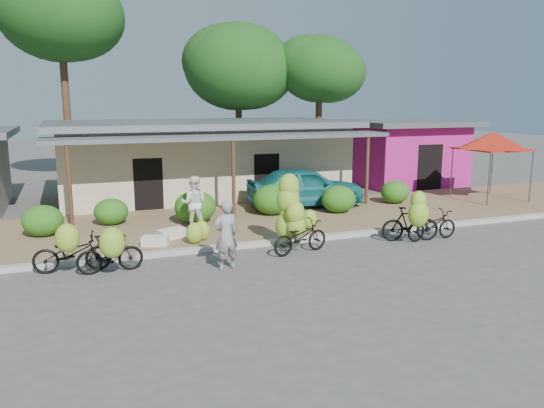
% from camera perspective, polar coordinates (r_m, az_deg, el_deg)
% --- Properties ---
extents(ground, '(100.00, 100.00, 0.00)m').
position_cam_1_polar(ground, '(14.10, 3.21, -6.40)').
color(ground, '#4C4947').
rests_on(ground, ground).
extents(sidewalk, '(60.00, 6.00, 0.12)m').
position_cam_1_polar(sidewalk, '(18.60, -3.11, -1.92)').
color(sidewalk, olive).
rests_on(sidewalk, ground).
extents(curb, '(60.00, 0.25, 0.15)m').
position_cam_1_polar(curb, '(15.85, 0.24, -4.13)').
color(curb, '#A8A399').
rests_on(curb, ground).
extents(shop_main, '(13.00, 8.50, 3.35)m').
position_cam_1_polar(shop_main, '(23.97, -7.55, 4.94)').
color(shop_main, beige).
rests_on(shop_main, ground).
extents(shop_pink, '(6.00, 6.00, 3.25)m').
position_cam_1_polar(shop_pink, '(28.36, 13.61, 5.55)').
color(shop_pink, '#BB1C87').
rests_on(shop_pink, ground).
extents(tree_far_center, '(5.83, 5.76, 10.65)m').
position_cam_1_polar(tree_far_center, '(28.68, -22.29, 18.69)').
color(tree_far_center, '#543521').
rests_on(tree_far_center, ground).
extents(tree_center_right, '(6.01, 5.96, 8.46)m').
position_cam_1_polar(tree_center_right, '(30.26, -4.08, 14.70)').
color(tree_center_right, '#543521').
rests_on(tree_center_right, ground).
extents(tree_near_right, '(4.66, 4.50, 7.76)m').
position_cam_1_polar(tree_near_right, '(29.84, 4.70, 14.44)').
color(tree_near_right, '#543521').
rests_on(tree_near_right, ground).
extents(hedge_0, '(1.23, 1.11, 0.96)m').
position_cam_1_polar(hedge_0, '(17.76, -23.44, -1.65)').
color(hedge_0, '#236216').
rests_on(hedge_0, sidewalk).
extents(hedge_1, '(1.14, 1.02, 0.89)m').
position_cam_1_polar(hedge_1, '(18.61, -16.92, -0.79)').
color(hedge_1, '#236216').
rests_on(hedge_1, sidewalk).
extents(hedge_2, '(1.42, 1.28, 1.11)m').
position_cam_1_polar(hedge_2, '(18.24, -8.26, -0.30)').
color(hedge_2, '#236216').
rests_on(hedge_2, sidewalk).
extents(hedge_3, '(1.44, 1.29, 1.12)m').
position_cam_1_polar(hedge_3, '(19.37, 0.07, 0.49)').
color(hedge_3, '#236216').
rests_on(hedge_3, sidewalk).
extents(hedge_4, '(1.30, 1.17, 1.01)m').
position_cam_1_polar(hedge_4, '(19.90, 7.17, 0.53)').
color(hedge_4, '#236216').
rests_on(hedge_4, sidewalk).
extents(hedge_5, '(1.19, 1.07, 0.93)m').
position_cam_1_polar(hedge_5, '(22.14, 13.09, 1.29)').
color(hedge_5, '#236216').
rests_on(hedge_5, sidewalk).
extents(red_canopy, '(3.50, 3.50, 2.86)m').
position_cam_1_polar(red_canopy, '(24.03, 22.67, 6.34)').
color(red_canopy, '#59595E').
rests_on(red_canopy, sidewalk).
extents(bike_far_left, '(1.93, 1.31, 1.39)m').
position_cam_1_polar(bike_far_left, '(14.08, -20.79, -4.74)').
color(bike_far_left, black).
rests_on(bike_far_left, ground).
extents(bike_left, '(1.64, 1.17, 1.30)m').
position_cam_1_polar(bike_left, '(13.65, -16.99, -4.86)').
color(bike_left, black).
rests_on(bike_left, ground).
extents(bike_center, '(1.89, 1.33, 2.21)m').
position_cam_1_polar(bike_center, '(15.01, 2.41, -1.87)').
color(bike_center, black).
rests_on(bike_center, ground).
extents(bike_right, '(1.84, 1.38, 1.66)m').
position_cam_1_polar(bike_right, '(16.49, 14.87, -1.70)').
color(bike_right, black).
rests_on(bike_right, ground).
extents(bike_far_right, '(1.80, 0.67, 0.94)m').
position_cam_1_polar(bike_far_right, '(17.02, 16.80, -2.19)').
color(bike_far_right, black).
rests_on(bike_far_right, ground).
extents(loose_banana_a, '(0.50, 0.43, 0.63)m').
position_cam_1_polar(loose_banana_a, '(15.62, -8.33, -3.12)').
color(loose_banana_a, '#A1CC33').
rests_on(loose_banana_a, sidewalk).
extents(loose_banana_b, '(0.48, 0.41, 0.60)m').
position_cam_1_polar(loose_banana_b, '(15.97, -7.56, -2.83)').
color(loose_banana_b, '#A1CC33').
rests_on(loose_banana_b, sidewalk).
extents(loose_banana_c, '(0.50, 0.43, 0.63)m').
position_cam_1_polar(loose_banana_c, '(17.26, 4.08, -1.67)').
color(loose_banana_c, '#A1CC33').
rests_on(loose_banana_c, sidewalk).
extents(sack_near, '(0.94, 0.70, 0.30)m').
position_cam_1_polar(sack_near, '(16.35, -10.81, -3.15)').
color(sack_near, silver).
rests_on(sack_near, sidewalk).
extents(sack_far, '(0.84, 0.64, 0.28)m').
position_cam_1_polar(sack_far, '(15.65, -12.44, -3.88)').
color(sack_far, silver).
rests_on(sack_far, sidewalk).
extents(vendor, '(0.73, 0.56, 1.80)m').
position_cam_1_polar(vendor, '(13.39, -4.99, -3.35)').
color(vendor, gray).
rests_on(vendor, ground).
extents(bystander, '(1.04, 0.93, 1.76)m').
position_cam_1_polar(bystander, '(17.16, -8.39, 0.09)').
color(bystander, white).
rests_on(bystander, sidewalk).
extents(teal_van, '(4.77, 2.27, 1.57)m').
position_cam_1_polar(teal_van, '(20.88, 3.58, 1.87)').
color(teal_van, '#186B6C').
rests_on(teal_van, sidewalk).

